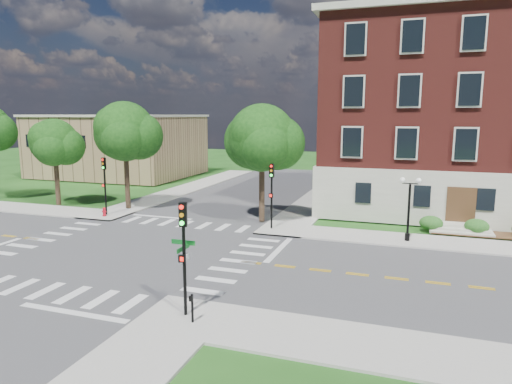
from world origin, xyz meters
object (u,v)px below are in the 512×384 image
(push_button_post, at_px, (192,307))
(fire_hydrant, at_px, (104,212))
(twin_lamp_west, at_px, (409,205))
(traffic_signal_ne, at_px, (272,187))
(street_sign_pole, at_px, (184,261))
(traffic_signal_nw, at_px, (104,178))
(traffic_signal_se, at_px, (184,244))

(push_button_post, height_order, fire_hydrant, push_button_post)
(twin_lamp_west, height_order, push_button_post, twin_lamp_west)
(traffic_signal_ne, relative_size, street_sign_pole, 1.55)
(twin_lamp_west, distance_m, push_button_post, 17.63)
(traffic_signal_nw, bearing_deg, push_button_post, -44.78)
(twin_lamp_west, bearing_deg, traffic_signal_ne, 178.59)
(traffic_signal_nw, distance_m, twin_lamp_west, 24.08)
(traffic_signal_se, distance_m, push_button_post, 2.52)
(traffic_signal_nw, bearing_deg, traffic_signal_se, -44.86)
(street_sign_pole, bearing_deg, traffic_signal_ne, 92.49)
(push_button_post, bearing_deg, twin_lamp_west, 62.68)
(push_button_post, relative_size, fire_hydrant, 1.60)
(push_button_post, bearing_deg, traffic_signal_se, 137.30)
(street_sign_pole, bearing_deg, push_button_post, -49.69)
(traffic_signal_nw, bearing_deg, street_sign_pole, -44.48)
(street_sign_pole, relative_size, push_button_post, 2.58)
(fire_hydrant, bearing_deg, traffic_signal_ne, 1.98)
(street_sign_pole, bearing_deg, fire_hydrant, 136.20)
(traffic_signal_ne, distance_m, push_button_post, 16.07)
(traffic_signal_se, height_order, push_button_post, traffic_signal_se)
(traffic_signal_nw, distance_m, street_sign_pole, 21.29)
(traffic_signal_nw, bearing_deg, traffic_signal_ne, -0.30)
(traffic_signal_ne, xyz_separation_m, fire_hydrant, (-14.31, -0.50, -2.72))
(fire_hydrant, bearing_deg, street_sign_pole, -43.80)
(traffic_signal_nw, xyz_separation_m, street_sign_pole, (15.18, -14.91, -0.88))
(fire_hydrant, bearing_deg, twin_lamp_west, 0.63)
(traffic_signal_nw, distance_m, fire_hydrant, 2.79)
(traffic_signal_se, xyz_separation_m, traffic_signal_ne, (-0.89, 15.27, 0.00))
(traffic_signal_ne, bearing_deg, push_button_post, -84.65)
(traffic_signal_se, distance_m, street_sign_pole, 1.01)
(traffic_signal_ne, distance_m, twin_lamp_west, 9.56)
(street_sign_pole, distance_m, fire_hydrant, 20.80)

